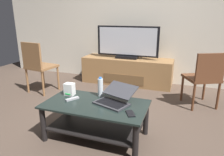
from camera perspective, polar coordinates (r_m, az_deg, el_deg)
The scene contains 12 objects.
ground_plane at distance 2.69m, azimuth -1.91°, elevation -13.49°, with size 7.68×7.68×0.00m, color #4C3D33.
back_wall at distance 4.38m, azimuth 8.68°, elevation 17.29°, with size 6.40×0.12×2.80m, color beige.
coffee_table at distance 2.39m, azimuth -4.43°, elevation -9.81°, with size 1.14×0.61×0.42m.
media_cabinet at distance 4.27m, azimuth 4.09°, elevation 1.97°, with size 1.79×0.52×0.52m.
television at distance 4.14m, azimuth 4.17°, elevation 9.44°, with size 1.22×0.20×0.63m.
dining_chair at distance 3.36m, azimuth 23.79°, elevation 0.39°, with size 0.59×0.59×0.85m.
side_chair at distance 3.90m, azimuth -19.49°, elevation 3.51°, with size 0.50×0.50×0.91m.
laptop at distance 2.33m, azimuth 0.83°, elevation -5.43°, with size 0.47×0.48×0.17m.
router_box at distance 2.59m, azimuth -11.48°, elevation -2.99°, with size 0.11×0.09×0.15m.
water_bottle_near at distance 2.48m, azimuth -3.13°, elevation -2.55°, with size 0.06×0.06×0.24m.
cell_phone at distance 2.10m, azimuth 5.02°, elevation -9.61°, with size 0.07×0.14×0.01m, color black.
tv_remote at distance 2.46m, azimuth -10.79°, elevation -5.58°, with size 0.04×0.16×0.02m, color #99999E.
Camera 1 is at (0.86, -2.15, 1.37)m, focal length 33.61 mm.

